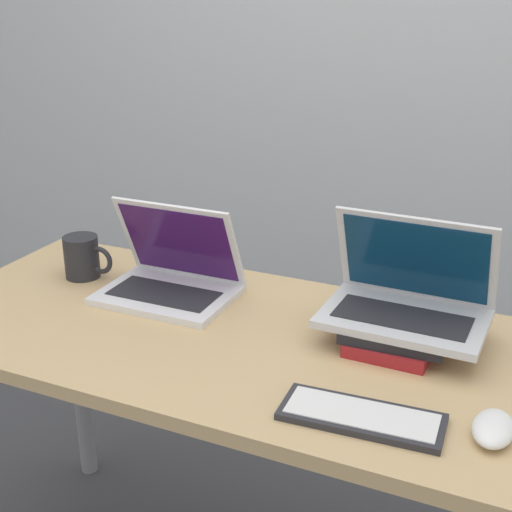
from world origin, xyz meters
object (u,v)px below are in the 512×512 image
at_px(laptop_left, 171,277).
at_px(mouse, 493,428).
at_px(laptop_on_books, 407,298).
at_px(mug, 83,257).
at_px(book_stack, 398,330).
at_px(wireless_keyboard, 362,417).

height_order(laptop_left, mouse, laptop_left).
height_order(laptop_on_books, mug, laptop_on_books).
bearing_deg(laptop_left, laptop_on_books, 1.13).
bearing_deg(laptop_on_books, mouse, -52.66).
distance_m(laptop_left, laptop_on_books, 0.55).
bearing_deg(mug, book_stack, -0.50).
height_order(laptop_left, mug, laptop_left).
bearing_deg(mug, laptop_left, -0.45).
relative_size(laptop_on_books, mug, 2.47).
bearing_deg(mouse, wireless_keyboard, -168.40).
distance_m(laptop_left, book_stack, 0.54).
distance_m(laptop_left, wireless_keyboard, 0.63).
bearing_deg(laptop_on_books, mug, -179.37).
bearing_deg(wireless_keyboard, laptop_on_books, 90.68).
height_order(book_stack, mouse, book_stack).
relative_size(wireless_keyboard, mug, 2.11).
xyz_separation_m(laptop_on_books, mug, (-0.80, -0.01, -0.04)).
height_order(wireless_keyboard, mug, mug).
distance_m(book_stack, wireless_keyboard, 0.30).
bearing_deg(book_stack, mug, 179.50).
distance_m(mouse, mug, 1.04).
relative_size(book_stack, mouse, 2.23).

